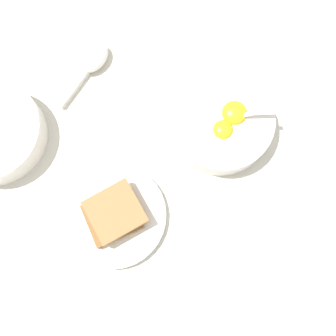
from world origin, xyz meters
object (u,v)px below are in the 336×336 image
object	(u,v)px
soup_spoon	(90,62)
toast_plate	(114,216)
egg_bowl	(221,122)
toast_sandwich	(114,214)

from	to	relation	value
soup_spoon	toast_plate	bearing A→B (deg)	143.20
egg_bowl	toast_sandwich	world-z (taller)	egg_bowl
egg_bowl	toast_plate	distance (m)	0.24
toast_plate	egg_bowl	bearing A→B (deg)	-96.05
toast_plate	soup_spoon	xyz separation A→B (m)	(0.23, -0.17, 0.01)
toast_sandwich	egg_bowl	bearing A→B (deg)	-95.49
egg_bowl	soup_spoon	size ratio (longest dim) A/B	1.23
egg_bowl	toast_plate	world-z (taller)	egg_bowl
egg_bowl	soup_spoon	xyz separation A→B (m)	(0.25, 0.07, -0.01)
toast_plate	toast_sandwich	xyz separation A→B (m)	(-0.00, -0.00, 0.02)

